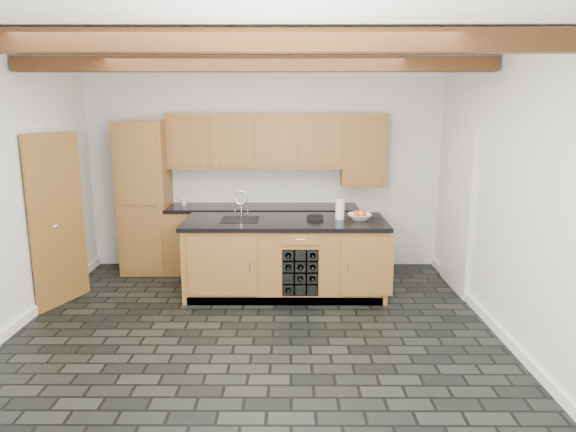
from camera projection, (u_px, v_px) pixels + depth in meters
name	position (u px, v px, depth m)	size (l,w,h in m)	color
ground	(254.00, 337.00, 5.17)	(5.00, 5.00, 0.00)	black
room_shell	(248.00, 180.00, 5.38)	(5.01, 5.00, 5.00)	white
back_cabinetry	(237.00, 202.00, 7.16)	(3.65, 0.62, 2.20)	#9E6A33
island	(286.00, 257.00, 6.33)	(2.48, 0.96, 0.93)	#9E6A33
faucet	(240.00, 216.00, 6.28)	(0.45, 0.40, 0.34)	black
kitchen_scale	(315.00, 217.00, 6.28)	(0.21, 0.13, 0.06)	black
fruit_bowl	(360.00, 217.00, 6.26)	(0.29, 0.29, 0.07)	silver
fruit_cluster	(360.00, 214.00, 6.25)	(0.16, 0.17, 0.07)	red
paper_towel	(340.00, 210.00, 6.26)	(0.11, 0.11, 0.24)	white
mug	(184.00, 202.00, 7.16)	(0.11, 0.11, 0.10)	white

